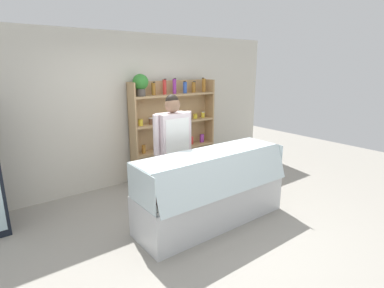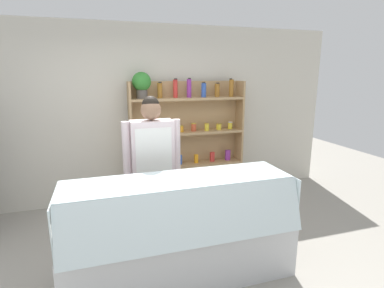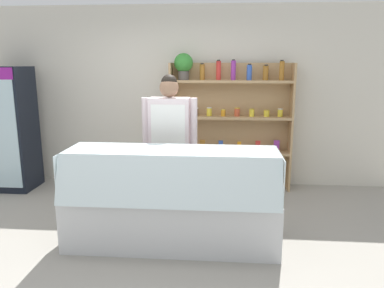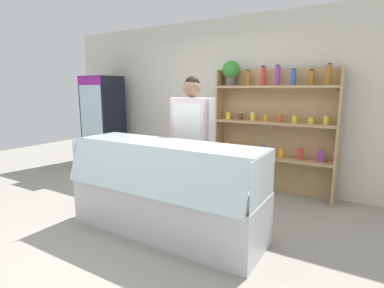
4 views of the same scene
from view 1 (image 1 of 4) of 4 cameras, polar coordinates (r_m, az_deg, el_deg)
ground_plane at (r=4.30m, az=0.66°, el=-15.09°), size 12.00×12.00×0.00m
back_wall at (r=5.56m, az=-12.53°, el=6.26°), size 6.80×0.10×2.70m
shelving_unit at (r=5.77m, az=-4.32°, el=4.56°), size 1.78×0.29×2.00m
deli_display_case at (r=4.25m, az=3.71°, el=-10.72°), size 2.18×0.77×1.01m
shop_clerk at (r=4.51m, az=-3.59°, el=0.59°), size 0.67×0.25×1.73m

